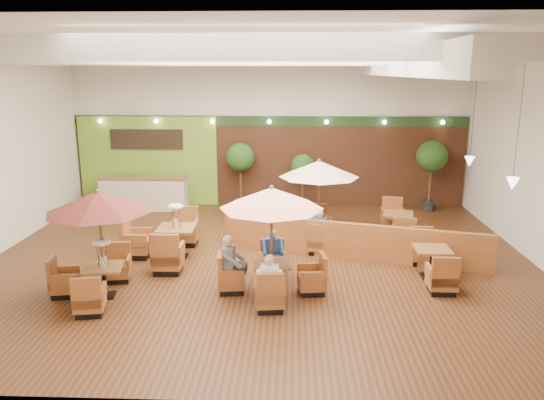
{
  "coord_description": "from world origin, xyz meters",
  "views": [
    {
      "loc": [
        0.83,
        -12.91,
        4.78
      ],
      "look_at": [
        0.3,
        0.5,
        1.5
      ],
      "focal_mm": 35.0,
      "sensor_mm": 36.0,
      "label": 1
    }
  ],
  "objects_px": {
    "topiary_0": "(241,160)",
    "topiary_2": "(432,159)",
    "table_0": "(97,220)",
    "table_4": "(431,263)",
    "topiary_1": "(303,169)",
    "diner_0": "(270,276)",
    "service_counter": "(144,193)",
    "diner_4": "(319,227)",
    "table_2": "(317,183)",
    "table_5": "(397,226)",
    "diner_2": "(231,259)",
    "booth_divider": "(351,241)",
    "diner_3": "(319,227)",
    "diner_1": "(273,248)",
    "table_3": "(166,240)",
    "table_1": "(271,220)"
  },
  "relations": [
    {
      "from": "topiary_0",
      "to": "topiary_2",
      "type": "distance_m",
      "value": 6.59
    },
    {
      "from": "table_0",
      "to": "table_4",
      "type": "distance_m",
      "value": 7.66
    },
    {
      "from": "table_0",
      "to": "topiary_1",
      "type": "xyz_separation_m",
      "value": [
        4.47,
        7.64,
        -0.26
      ]
    },
    {
      "from": "topiary_2",
      "to": "diner_0",
      "type": "distance_m",
      "value": 9.77
    },
    {
      "from": "service_counter",
      "to": "diner_4",
      "type": "relative_size",
      "value": 4.09
    },
    {
      "from": "table_2",
      "to": "diner_4",
      "type": "height_order",
      "value": "table_2"
    },
    {
      "from": "table_4",
      "to": "table_5",
      "type": "distance_m",
      "value": 3.04
    },
    {
      "from": "table_5",
      "to": "topiary_2",
      "type": "distance_m",
      "value": 3.92
    },
    {
      "from": "table_4",
      "to": "table_0",
      "type": "bearing_deg",
      "value": -168.61
    },
    {
      "from": "topiary_2",
      "to": "diner_2",
      "type": "distance_m",
      "value": 9.57
    },
    {
      "from": "table_4",
      "to": "diner_2",
      "type": "xyz_separation_m",
      "value": [
        -4.64,
        -1.05,
        0.43
      ]
    },
    {
      "from": "table_2",
      "to": "table_5",
      "type": "distance_m",
      "value": 2.84
    },
    {
      "from": "table_0",
      "to": "table_4",
      "type": "relative_size",
      "value": 0.99
    },
    {
      "from": "table_5",
      "to": "diner_4",
      "type": "xyz_separation_m",
      "value": [
        -2.35,
        -1.44,
        0.37
      ]
    },
    {
      "from": "service_counter",
      "to": "diner_4",
      "type": "xyz_separation_m",
      "value": [
        5.96,
        -4.46,
        0.15
      ]
    },
    {
      "from": "booth_divider",
      "to": "table_5",
      "type": "relative_size",
      "value": 2.65
    },
    {
      "from": "topiary_1",
      "to": "diner_3",
      "type": "bearing_deg",
      "value": -85.5
    },
    {
      "from": "table_4",
      "to": "diner_1",
      "type": "bearing_deg",
      "value": -176.84
    },
    {
      "from": "booth_divider",
      "to": "table_4",
      "type": "distance_m",
      "value": 2.14
    },
    {
      "from": "diner_2",
      "to": "diner_4",
      "type": "height_order",
      "value": "diner_2"
    },
    {
      "from": "table_3",
      "to": "diner_1",
      "type": "distance_m",
      "value": 3.12
    },
    {
      "from": "service_counter",
      "to": "topiary_2",
      "type": "bearing_deg",
      "value": 1.14
    },
    {
      "from": "topiary_2",
      "to": "diner_3",
      "type": "relative_size",
      "value": 3.17
    },
    {
      "from": "table_5",
      "to": "diner_3",
      "type": "xyz_separation_m",
      "value": [
        -2.35,
        -1.44,
        0.39
      ]
    },
    {
      "from": "table_1",
      "to": "table_2",
      "type": "xyz_separation_m",
      "value": [
        1.12,
        3.52,
        0.08
      ]
    },
    {
      "from": "topiary_2",
      "to": "table_0",
      "type": "bearing_deg",
      "value": -139.28
    },
    {
      "from": "booth_divider",
      "to": "diner_2",
      "type": "height_order",
      "value": "diner_2"
    },
    {
      "from": "booth_divider",
      "to": "table_1",
      "type": "relative_size",
      "value": 2.87
    },
    {
      "from": "service_counter",
      "to": "table_4",
      "type": "relative_size",
      "value": 1.24
    },
    {
      "from": "table_0",
      "to": "table_5",
      "type": "bearing_deg",
      "value": 21.74
    },
    {
      "from": "table_0",
      "to": "diner_4",
      "type": "bearing_deg",
      "value": 21.79
    },
    {
      "from": "table_5",
      "to": "topiary_0",
      "type": "bearing_deg",
      "value": 158.41
    },
    {
      "from": "table_0",
      "to": "table_2",
      "type": "bearing_deg",
      "value": 29.1
    },
    {
      "from": "booth_divider",
      "to": "table_5",
      "type": "bearing_deg",
      "value": 65.43
    },
    {
      "from": "diner_3",
      "to": "table_3",
      "type": "bearing_deg",
      "value": -162.89
    },
    {
      "from": "service_counter",
      "to": "table_5",
      "type": "xyz_separation_m",
      "value": [
        8.31,
        -3.02,
        -0.22
      ]
    },
    {
      "from": "table_2",
      "to": "diner_4",
      "type": "distance_m",
      "value": 1.35
    },
    {
      "from": "table_4",
      "to": "topiary_2",
      "type": "height_order",
      "value": "topiary_2"
    },
    {
      "from": "diner_0",
      "to": "booth_divider",
      "type": "bearing_deg",
      "value": 58.47
    },
    {
      "from": "service_counter",
      "to": "table_0",
      "type": "relative_size",
      "value": 1.24
    },
    {
      "from": "table_0",
      "to": "table_5",
      "type": "xyz_separation_m",
      "value": [
        7.18,
        4.43,
        -1.36
      ]
    },
    {
      "from": "topiary_1",
      "to": "table_4",
      "type": "bearing_deg",
      "value": -64.77
    },
    {
      "from": "table_4",
      "to": "diner_0",
      "type": "xyz_separation_m",
      "value": [
        -3.75,
        -1.93,
        0.4
      ]
    },
    {
      "from": "service_counter",
      "to": "diner_4",
      "type": "height_order",
      "value": "diner_4"
    },
    {
      "from": "service_counter",
      "to": "topiary_2",
      "type": "relative_size",
      "value": 1.22
    },
    {
      "from": "diner_3",
      "to": "booth_divider",
      "type": "bearing_deg",
      "value": -16.47
    },
    {
      "from": "table_1",
      "to": "diner_2",
      "type": "distance_m",
      "value": 1.26
    },
    {
      "from": "service_counter",
      "to": "topiary_0",
      "type": "xyz_separation_m",
      "value": [
        3.41,
        0.2,
        1.16
      ]
    },
    {
      "from": "table_4",
      "to": "topiary_1",
      "type": "height_order",
      "value": "topiary_1"
    },
    {
      "from": "table_1",
      "to": "topiary_1",
      "type": "bearing_deg",
      "value": 76.65
    }
  ]
}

